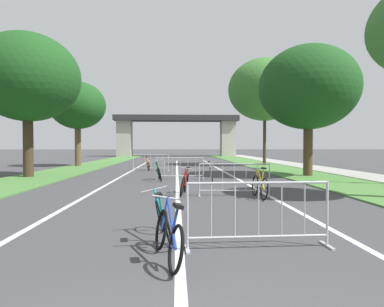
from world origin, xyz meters
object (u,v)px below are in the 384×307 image
crowd_barrier_third (180,169)px  bicycle_red_0 (185,184)px  tree_left_maple_mid (27,78)px  tree_right_oak_near (265,90)px  bicycle_orange_3 (148,165)px  bicycle_silver_6 (211,173)px  crowd_barrier_fourth (151,163)px  crowd_barrier_second (234,180)px  bicycle_green_1 (159,173)px  crowd_barrier_nearest (258,215)px  bicycle_teal_4 (163,219)px  tree_right_pine_near (308,88)px  tree_left_pine_far (78,106)px  bicycle_yellow_5 (260,186)px  bicycle_blue_2 (168,236)px

crowd_barrier_third → bicycle_red_0: (0.10, -5.01, -0.15)m
tree_left_maple_mid → tree_right_oak_near: size_ratio=0.83×
tree_right_oak_near → bicycle_orange_3: size_ratio=5.53×
bicycle_silver_6 → crowd_barrier_third: bearing=-12.1°
crowd_barrier_fourth → crowd_barrier_third: bearing=-71.5°
crowd_barrier_third → bicycle_silver_6: (1.44, -0.45, -0.16)m
crowd_barrier_second → crowd_barrier_third: (-1.67, 5.40, 0.00)m
crowd_barrier_fourth → bicycle_orange_3: size_ratio=1.47×
bicycle_green_1 → crowd_barrier_nearest: bearing=94.2°
crowd_barrier_fourth → bicycle_teal_4: size_ratio=1.41×
crowd_barrier_third → bicycle_silver_6: crowd_barrier_third is taller
tree_right_pine_near → tree_right_oak_near: size_ratio=0.79×
tree_left_pine_far → tree_right_oak_near: tree_right_oak_near is taller
bicycle_yellow_5 → crowd_barrier_third: bearing=110.2°
crowd_barrier_second → bicycle_green_1: size_ratio=1.35×
tree_left_maple_mid → bicycle_silver_6: tree_left_maple_mid is taller
bicycle_blue_2 → bicycle_silver_6: bicycle_silver_6 is taller
tree_right_pine_near → bicycle_silver_6: (-5.29, -1.68, -4.29)m
crowd_barrier_third → bicycle_orange_3: crowd_barrier_third is taller
crowd_barrier_nearest → bicycle_blue_2: bearing=-160.2°
tree_right_oak_near → bicycle_green_1: bearing=-125.3°
crowd_barrier_nearest → tree_right_pine_near: bearing=65.0°
tree_left_pine_far → tree_right_oak_near: 14.95m
tree_right_oak_near → bicycle_orange_3: 11.83m
bicycle_orange_3 → crowd_barrier_second: bearing=-72.6°
bicycle_blue_2 → bicycle_orange_3: 17.33m
tree_left_maple_mid → tree_right_pine_near: size_ratio=1.06×
tree_right_pine_near → crowd_barrier_third: size_ratio=2.95×
tree_right_pine_near → crowd_barrier_second: size_ratio=2.95×
bicycle_green_1 → tree_right_pine_near: bearing=-175.3°
bicycle_blue_2 → bicycle_green_1: bearing=80.9°
crowd_barrier_second → crowd_barrier_fourth: (-3.48, 10.80, 0.00)m
bicycle_teal_4 → tree_right_pine_near: bearing=48.5°
crowd_barrier_fourth → bicycle_yellow_5: (4.20, -11.19, -0.14)m
crowd_barrier_second → bicycle_silver_6: (-0.23, 4.95, -0.16)m
tree_left_pine_far → bicycle_teal_4: (7.45, -20.74, -4.38)m
tree_right_oak_near → crowd_barrier_nearest: 23.19m
crowd_barrier_second → bicycle_blue_2: (-1.97, -5.90, -0.17)m
tree_right_oak_near → bicycle_red_0: 18.30m
tree_right_oak_near → bicycle_blue_2: (-7.30, -22.21, -5.82)m
bicycle_blue_2 → bicycle_red_0: bearing=73.7°
bicycle_blue_2 → crowd_barrier_fourth: bearing=82.4°
tree_right_oak_near → crowd_barrier_fourth: bearing=-148.0°
bicycle_yellow_5 → bicycle_silver_6: 5.42m
tree_left_maple_mid → crowd_barrier_third: bearing=-9.2°
crowd_barrier_second → bicycle_red_0: crowd_barrier_second is taller
bicycle_yellow_5 → crowd_barrier_fourth: bearing=108.4°
tree_left_maple_mid → tree_left_pine_far: (-0.21, 9.25, -0.29)m
tree_left_pine_far → crowd_barrier_second: 19.01m
tree_left_pine_far → tree_right_oak_near: size_ratio=0.76×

